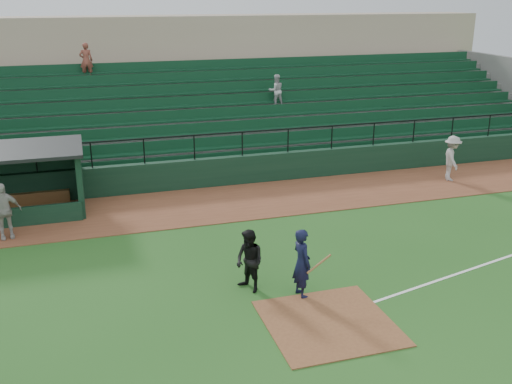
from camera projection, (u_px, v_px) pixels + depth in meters
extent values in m
plane|color=#21521A|center=(313.00, 303.00, 15.01)|extent=(90.00, 90.00, 0.00)
cube|color=brown|center=(233.00, 202.00, 22.24)|extent=(40.00, 4.00, 0.03)
cube|color=brown|center=(329.00, 323.00, 14.10)|extent=(3.00, 3.00, 0.03)
cube|color=black|center=(219.00, 172.00, 24.05)|extent=(36.00, 0.35, 1.20)
cylinder|color=black|center=(218.00, 134.00, 23.53)|extent=(36.00, 0.06, 0.06)
cube|color=slate|center=(195.00, 120.00, 28.10)|extent=(36.00, 9.00, 3.60)
cube|color=#103A21|center=(196.00, 112.00, 27.50)|extent=(34.56, 8.00, 4.05)
cube|color=slate|center=(508.00, 95.00, 33.03)|extent=(0.35, 9.50, 4.20)
cube|color=tan|center=(172.00, 74.00, 33.54)|extent=(38.00, 3.00, 6.40)
cube|color=slate|center=(177.00, 69.00, 31.56)|extent=(36.00, 2.00, 0.20)
imported|color=#BBBBBB|center=(276.00, 91.00, 28.64)|extent=(0.77, 0.60, 1.58)
imported|color=brown|center=(86.00, 60.00, 28.47)|extent=(0.63, 0.41, 1.72)
cube|color=black|center=(80.00, 178.00, 21.35)|extent=(0.20, 2.60, 2.30)
imported|color=black|center=(302.00, 263.00, 15.10)|extent=(0.54, 0.74, 1.88)
cylinder|color=olive|center=(319.00, 264.00, 15.03)|extent=(0.79, 0.34, 0.35)
imported|color=black|center=(249.00, 261.00, 15.40)|extent=(0.96, 1.04, 1.71)
imported|color=#A6A09B|center=(452.00, 158.00, 24.55)|extent=(1.07, 1.40, 1.91)
imported|color=#ABA6A0|center=(3.00, 211.00, 18.66)|extent=(1.15, 0.65, 1.86)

